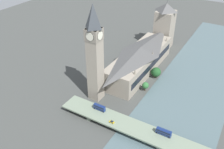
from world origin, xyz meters
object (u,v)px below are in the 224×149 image
object	(u,v)px
clock_tower	(95,52)
double_decker_bus_lead	(99,107)
car_northbound_lead	(112,122)
road_bridge	(163,140)
double_decker_bus_mid	(164,132)
parliament_hall	(140,59)
victoria_tower	(164,26)

from	to	relation	value
clock_tower	double_decker_bus_lead	xyz separation A→B (m)	(-15.19, 18.23, -36.02)
double_decker_bus_lead	car_northbound_lead	bearing A→B (deg)	154.54
road_bridge	double_decker_bus_lead	bearing A→B (deg)	-3.40
double_decker_bus_mid	clock_tower	bearing A→B (deg)	-14.57
road_bridge	double_decker_bus_lead	xyz separation A→B (m)	(53.74, -3.20, 3.53)
road_bridge	parliament_hall	bearing A→B (deg)	-55.38
parliament_hall	victoria_tower	xyz separation A→B (m)	(0.06, -64.39, 13.21)
clock_tower	double_decker_bus_mid	world-z (taller)	clock_tower
road_bridge	clock_tower	bearing A→B (deg)	-17.27
clock_tower	car_northbound_lead	size ratio (longest dim) A/B	21.01
parliament_hall	victoria_tower	world-z (taller)	victoria_tower
parliament_hall	double_decker_bus_mid	xyz separation A→B (m)	(-54.85, 77.33, -5.27)
parliament_hall	double_decker_bus_lead	distance (m)	78.15
victoria_tower	car_northbound_lead	distance (m)	152.15
clock_tower	car_northbound_lead	distance (m)	55.10
clock_tower	double_decker_bus_mid	xyz separation A→B (m)	(-67.77, 17.62, -36.05)
road_bridge	victoria_tower	bearing A→B (deg)	-68.93
double_decker_bus_mid	car_northbound_lead	xyz separation A→B (m)	(37.07, 7.99, -1.86)
parliament_hall	road_bridge	bearing A→B (deg)	124.62
clock_tower	victoria_tower	size ratio (longest dim) A/B	1.46
road_bridge	car_northbound_lead	xyz separation A→B (m)	(38.23, 4.19, 1.64)
double_decker_bus_mid	car_northbound_lead	world-z (taller)	double_decker_bus_mid
double_decker_bus_mid	double_decker_bus_lead	bearing A→B (deg)	0.66
victoria_tower	double_decker_bus_mid	size ratio (longest dim) A/B	5.19
victoria_tower	clock_tower	bearing A→B (deg)	84.08
victoria_tower	double_decker_bus_lead	distance (m)	143.54
parliament_hall	victoria_tower	size ratio (longest dim) A/B	1.78
clock_tower	road_bridge	bearing A→B (deg)	162.73
victoria_tower	car_northbound_lead	world-z (taller)	victoria_tower
car_northbound_lead	road_bridge	bearing A→B (deg)	-173.74
double_decker_bus_mid	car_northbound_lead	bearing A→B (deg)	12.17
parliament_hall	car_northbound_lead	distance (m)	87.45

